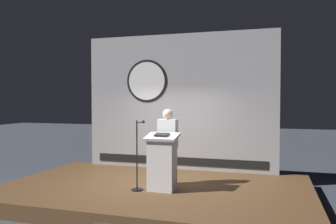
{
  "coord_description": "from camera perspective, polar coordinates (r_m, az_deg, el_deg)",
  "views": [
    {
      "loc": [
        2.38,
        -6.86,
        2.11
      ],
      "look_at": [
        0.26,
        0.06,
        1.86
      ],
      "focal_mm": 36.9,
      "sensor_mm": 36.0,
      "label": 1
    }
  ],
  "objects": [
    {
      "name": "stage_platform",
      "position": [
        7.53,
        -2.07,
        -13.12
      ],
      "size": [
        6.4,
        4.0,
        0.3
      ],
      "primitive_type": "cube",
      "color": "brown",
      "rests_on": "ground"
    },
    {
      "name": "microphone_stand",
      "position": [
        7.06,
        -5.0,
        -8.82
      ],
      "size": [
        0.24,
        0.51,
        1.41
      ],
      "color": "black",
      "rests_on": "stage_platform"
    },
    {
      "name": "ground_plane",
      "position": [
        7.57,
        -2.07,
        -14.21
      ],
      "size": [
        40.0,
        40.0,
        0.0
      ],
      "primitive_type": "plane",
      "color": "#383D47"
    },
    {
      "name": "podium",
      "position": [
        6.97,
        -0.97,
        -8.29
      ],
      "size": [
        0.64,
        0.5,
        1.15
      ],
      "color": "silver",
      "rests_on": "stage_platform"
    },
    {
      "name": "banner_display",
      "position": [
        9.04,
        1.65,
        1.67
      ],
      "size": [
        5.06,
        0.12,
        3.53
      ],
      "color": "#9E9EA3",
      "rests_on": "stage_platform"
    },
    {
      "name": "speaker_person",
      "position": [
        7.39,
        -0.04,
        -5.66
      ],
      "size": [
        0.4,
        0.26,
        1.62
      ],
      "color": "black",
      "rests_on": "stage_platform"
    }
  ]
}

